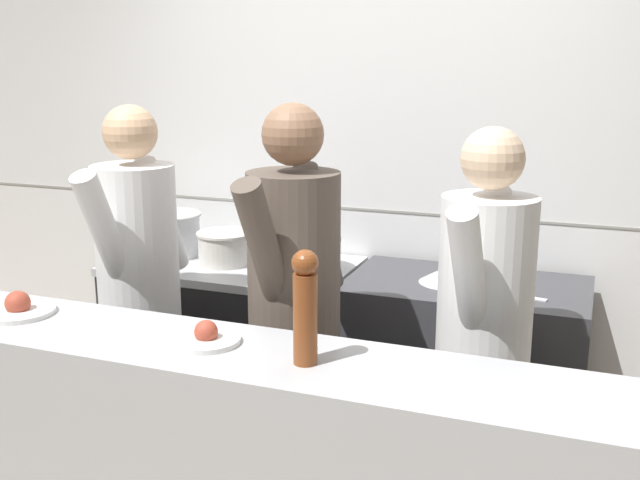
# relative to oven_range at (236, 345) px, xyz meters

# --- Properties ---
(wall_back_tiled) EXTENTS (8.00, 0.06, 2.60)m
(wall_back_tiled) POSITION_rel_oven_range_xyz_m (0.62, 0.40, 0.85)
(wall_back_tiled) COLOR white
(wall_back_tiled) RESTS_ON ground_plane
(oven_range) EXTENTS (1.22, 0.71, 0.90)m
(oven_range) POSITION_rel_oven_range_xyz_m (0.00, 0.00, 0.00)
(oven_range) COLOR #232326
(oven_range) RESTS_ON ground_plane
(prep_counter) EXTENTS (1.09, 0.65, 0.92)m
(prep_counter) POSITION_rel_oven_range_xyz_m (1.19, -0.00, 0.01)
(prep_counter) COLOR #38383D
(prep_counter) RESTS_ON ground_plane
(stock_pot) EXTENTS (0.36, 0.36, 0.22)m
(stock_pot) POSITION_rel_oven_range_xyz_m (-0.40, 0.02, 0.57)
(stock_pot) COLOR #B7BABF
(stock_pot) RESTS_ON oven_range
(sauce_pot) EXTENTS (0.28, 0.28, 0.16)m
(sauce_pot) POSITION_rel_oven_range_xyz_m (-0.03, -0.03, 0.54)
(sauce_pot) COLOR beige
(sauce_pot) RESTS_ON oven_range
(braising_pot) EXTENTS (0.35, 0.35, 0.17)m
(braising_pot) POSITION_rel_oven_range_xyz_m (0.40, -0.02, 0.54)
(braising_pot) COLOR #2D2D33
(braising_pot) RESTS_ON oven_range
(mixing_bowl_steel) EXTENTS (0.27, 0.27, 0.08)m
(mixing_bowl_steel) POSITION_rel_oven_range_xyz_m (1.11, -0.02, 0.51)
(mixing_bowl_steel) COLOR #B7BABF
(mixing_bowl_steel) RESTS_ON prep_counter
(chefs_knife) EXTENTS (0.35, 0.08, 0.02)m
(chefs_knife) POSITION_rel_oven_range_xyz_m (1.35, -0.11, 0.47)
(chefs_knife) COLOR #B7BABF
(chefs_knife) RESTS_ON prep_counter
(plated_dish_main) EXTENTS (0.26, 0.26, 0.09)m
(plated_dish_main) POSITION_rel_oven_range_xyz_m (-0.23, -1.25, 0.57)
(plated_dish_main) COLOR white
(plated_dish_main) RESTS_ON pass_counter
(plated_dish_appetiser) EXTENTS (0.23, 0.23, 0.08)m
(plated_dish_appetiser) POSITION_rel_oven_range_xyz_m (0.55, -1.26, 0.57)
(plated_dish_appetiser) COLOR white
(plated_dish_appetiser) RESTS_ON pass_counter
(pepper_mill) EXTENTS (0.08, 0.08, 0.36)m
(pepper_mill) POSITION_rel_oven_range_xyz_m (0.92, -1.30, 0.74)
(pepper_mill) COLOR brown
(pepper_mill) RESTS_ON pass_counter
(chef_head_cook) EXTENTS (0.36, 0.75, 1.73)m
(chef_head_cook) POSITION_rel_oven_range_xyz_m (-0.12, -0.65, 0.51)
(chef_head_cook) COLOR black
(chef_head_cook) RESTS_ON ground_plane
(chef_sous) EXTENTS (0.39, 0.77, 1.76)m
(chef_sous) POSITION_rel_oven_range_xyz_m (0.65, -0.74, 0.53)
(chef_sous) COLOR black
(chef_sous) RESTS_ON ground_plane
(chef_line) EXTENTS (0.39, 0.74, 1.69)m
(chef_line) POSITION_rel_oven_range_xyz_m (1.37, -0.67, 0.49)
(chef_line) COLOR black
(chef_line) RESTS_ON ground_plane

